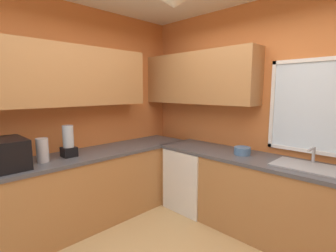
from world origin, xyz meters
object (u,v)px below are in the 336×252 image
object	(u,v)px
sink_assembly	(308,166)
kettle	(42,150)
microwave	(4,154)
blender_appliance	(68,143)
bowl	(242,151)
dishwasher	(193,178)

from	to	relation	value
sink_assembly	kettle	bearing A→B (deg)	-139.18
microwave	sink_assembly	size ratio (longest dim) A/B	0.76
microwave	kettle	size ratio (longest dim) A/B	1.88
microwave	blender_appliance	world-z (taller)	blender_appliance
sink_assembly	bowl	xyz separation A→B (m)	(-0.71, -0.01, 0.03)
kettle	sink_assembly	world-z (taller)	kettle
microwave	kettle	bearing A→B (deg)	86.64
microwave	bowl	distance (m)	2.51
kettle	sink_assembly	xyz separation A→B (m)	(2.05, 1.77, -0.12)
dishwasher	sink_assembly	xyz separation A→B (m)	(1.41, 0.04, 0.47)
kettle	blender_appliance	xyz separation A→B (m)	(-0.02, 0.29, 0.03)
microwave	blender_appliance	xyz separation A→B (m)	(0.00, 0.63, 0.02)
dishwasher	kettle	bearing A→B (deg)	-110.22
kettle	blender_appliance	size ratio (longest dim) A/B	0.71
sink_assembly	blender_appliance	bearing A→B (deg)	-144.39
kettle	dishwasher	bearing A→B (deg)	69.78
dishwasher	kettle	world-z (taller)	kettle
microwave	blender_appliance	distance (m)	0.63
microwave	sink_assembly	bearing A→B (deg)	45.57
bowl	dishwasher	bearing A→B (deg)	-177.57
sink_assembly	bowl	bearing A→B (deg)	-179.50
dishwasher	bowl	world-z (taller)	bowl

